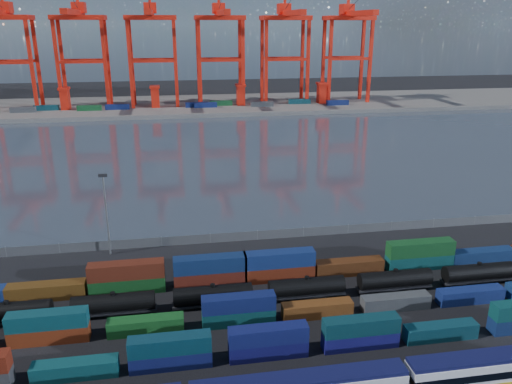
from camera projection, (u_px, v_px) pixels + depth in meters
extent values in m
plane|color=black|center=(287.00, 311.00, 79.49)|extent=(700.00, 700.00, 0.00)
plane|color=#333C49|center=(221.00, 152.00, 177.63)|extent=(700.00, 700.00, 0.00)
cube|color=#514F4C|center=(202.00, 105.00, 275.45)|extent=(700.00, 70.00, 2.00)
cube|color=#0F1139|center=(300.00, 378.00, 56.75)|extent=(25.19, 2.72, 0.50)
cube|color=silver|center=(504.00, 369.00, 61.50)|extent=(25.19, 3.02, 3.83)
cube|color=#0F1139|center=(502.00, 383.00, 62.15)|extent=(25.19, 3.08, 1.21)
cube|color=#0F1139|center=(507.00, 355.00, 60.81)|extent=(25.19, 2.72, 0.50)
cube|color=gold|center=(503.00, 375.00, 61.76)|extent=(25.22, 3.11, 0.36)
cube|color=black|center=(505.00, 367.00, 61.37)|extent=(25.22, 3.11, 1.01)
cube|color=#0E454A|center=(75.00, 369.00, 64.18)|extent=(10.86, 2.21, 2.35)
cube|color=#101750|center=(171.00, 359.00, 66.07)|extent=(10.86, 2.21, 2.35)
cube|color=#0D3443|center=(170.00, 344.00, 65.32)|extent=(10.86, 2.21, 2.35)
cube|color=#101051|center=(268.00, 349.00, 68.13)|extent=(10.86, 2.21, 2.35)
cube|color=#111855|center=(268.00, 335.00, 67.38)|extent=(10.86, 2.21, 2.35)
cube|color=navy|center=(360.00, 340.00, 70.19)|extent=(10.86, 2.21, 2.35)
cube|color=#0B343D|center=(361.00, 325.00, 69.43)|extent=(10.86, 2.21, 2.35)
cube|color=#0D3844|center=(440.00, 331.00, 72.09)|extent=(10.86, 2.21, 2.35)
cube|color=maroon|center=(50.00, 334.00, 71.40)|extent=(11.12, 2.26, 2.41)
cube|color=#0E4149|center=(47.00, 320.00, 70.63)|extent=(11.12, 2.26, 2.41)
cube|color=#16551F|center=(146.00, 325.00, 73.51)|extent=(11.12, 2.26, 2.41)
cube|color=#0B3D3D|center=(239.00, 317.00, 75.67)|extent=(11.12, 2.26, 2.41)
cube|color=#101A51|center=(239.00, 303.00, 74.90)|extent=(11.12, 2.26, 2.41)
cube|color=brown|center=(317.00, 309.00, 77.59)|extent=(11.12, 2.26, 2.41)
cube|color=#3F4244|center=(396.00, 302.00, 79.61)|extent=(11.12, 2.26, 2.41)
cube|color=navy|center=(470.00, 295.00, 81.64)|extent=(11.12, 2.26, 2.41)
cube|color=#563511|center=(47.00, 291.00, 82.61)|extent=(12.61, 2.56, 2.73)
cube|color=#124419|center=(128.00, 285.00, 84.66)|extent=(12.61, 2.56, 2.73)
cube|color=#571F11|center=(126.00, 270.00, 83.79)|extent=(12.61, 2.56, 2.73)
cube|color=#571B11|center=(211.00, 278.00, 86.86)|extent=(12.61, 2.56, 2.73)
cube|color=navy|center=(210.00, 264.00, 85.98)|extent=(12.61, 2.56, 2.73)
cube|color=maroon|center=(279.00, 273.00, 88.76)|extent=(12.61, 2.56, 2.73)
cube|color=navy|center=(279.00, 259.00, 87.89)|extent=(12.61, 2.56, 2.73)
cube|color=#4E260F|center=(349.00, 267.00, 90.79)|extent=(12.61, 2.56, 2.73)
cube|color=#0E4749|center=(419.00, 261.00, 92.93)|extent=(12.61, 2.56, 2.73)
cube|color=#144C20|center=(421.00, 248.00, 92.06)|extent=(12.61, 2.56, 2.73)
cube|color=navy|center=(481.00, 256.00, 94.91)|extent=(12.61, 2.56, 2.73)
cylinder|color=black|center=(8.00, 312.00, 75.12)|extent=(12.62, 2.81, 2.81)
cylinder|color=black|center=(6.00, 303.00, 74.63)|extent=(0.78, 0.78, 0.49)
cube|color=black|center=(9.00, 320.00, 75.62)|extent=(13.10, 1.94, 0.39)
cube|color=black|center=(40.00, 320.00, 76.43)|extent=(2.43, 1.75, 0.58)
cylinder|color=black|center=(113.00, 303.00, 77.54)|extent=(12.62, 2.81, 2.81)
cylinder|color=black|center=(113.00, 294.00, 77.05)|extent=(0.78, 0.78, 0.49)
cube|color=black|center=(114.00, 311.00, 78.04)|extent=(13.10, 1.94, 0.39)
cube|color=black|center=(86.00, 316.00, 77.48)|extent=(2.43, 1.75, 0.58)
cube|color=black|center=(143.00, 311.00, 78.85)|extent=(2.43, 1.75, 0.58)
cylinder|color=black|center=(213.00, 294.00, 79.96)|extent=(12.62, 2.81, 2.81)
cylinder|color=black|center=(213.00, 286.00, 79.47)|extent=(0.78, 0.78, 0.49)
cube|color=black|center=(213.00, 303.00, 80.46)|extent=(13.10, 1.94, 0.39)
cube|color=black|center=(186.00, 307.00, 79.90)|extent=(2.43, 1.75, 0.58)
cube|color=black|center=(240.00, 302.00, 81.26)|extent=(2.43, 1.75, 0.58)
cylinder|color=black|center=(307.00, 286.00, 82.38)|extent=(12.62, 2.81, 2.81)
cylinder|color=black|center=(307.00, 278.00, 81.89)|extent=(0.78, 0.78, 0.49)
cube|color=black|center=(306.00, 295.00, 82.88)|extent=(13.10, 1.94, 0.39)
cube|color=black|center=(281.00, 299.00, 82.32)|extent=(2.43, 1.75, 0.58)
cube|color=black|center=(331.00, 294.00, 83.68)|extent=(2.43, 1.75, 0.58)
cylinder|color=black|center=(395.00, 279.00, 84.80)|extent=(12.62, 2.81, 2.81)
cylinder|color=black|center=(396.00, 271.00, 84.30)|extent=(0.78, 0.78, 0.49)
cube|color=black|center=(394.00, 287.00, 85.30)|extent=(13.10, 1.94, 0.39)
cube|color=black|center=(370.00, 291.00, 84.74)|extent=(2.43, 1.75, 0.58)
cube|color=black|center=(418.00, 287.00, 86.10)|extent=(2.43, 1.75, 0.58)
cylinder|color=black|center=(478.00, 272.00, 87.22)|extent=(12.62, 2.81, 2.81)
cylinder|color=black|center=(480.00, 264.00, 86.72)|extent=(0.78, 0.78, 0.49)
cube|color=black|center=(477.00, 280.00, 87.72)|extent=(13.10, 1.94, 0.39)
cube|color=black|center=(454.00, 284.00, 87.16)|extent=(2.43, 1.75, 0.58)
cube|color=black|center=(499.00, 280.00, 88.52)|extent=(2.43, 1.75, 0.58)
cube|color=#595B5E|center=(258.00, 235.00, 105.35)|extent=(160.00, 0.06, 2.00)
cylinder|color=slate|center=(6.00, 252.00, 97.51)|extent=(0.12, 0.12, 2.20)
cylinder|color=slate|center=(59.00, 248.00, 99.07)|extent=(0.12, 0.12, 2.20)
cylinder|color=slate|center=(111.00, 245.00, 100.63)|extent=(0.12, 0.12, 2.20)
cylinder|color=slate|center=(162.00, 241.00, 102.19)|extent=(0.12, 0.12, 2.20)
cylinder|color=slate|center=(210.00, 238.00, 103.75)|extent=(0.12, 0.12, 2.20)
cylinder|color=slate|center=(258.00, 235.00, 105.31)|extent=(0.12, 0.12, 2.20)
cylinder|color=slate|center=(303.00, 232.00, 106.87)|extent=(0.12, 0.12, 2.20)
cylinder|color=slate|center=(348.00, 229.00, 108.44)|extent=(0.12, 0.12, 2.20)
cylinder|color=slate|center=(391.00, 226.00, 110.00)|extent=(0.12, 0.12, 2.20)
cylinder|color=slate|center=(434.00, 223.00, 111.56)|extent=(0.12, 0.12, 2.20)
cylinder|color=slate|center=(474.00, 220.00, 113.12)|extent=(0.12, 0.12, 2.20)
cylinder|color=slate|center=(107.00, 216.00, 96.56)|extent=(0.36, 0.36, 16.00)
cube|color=black|center=(103.00, 175.00, 93.91)|extent=(1.60, 0.40, 0.60)
cube|color=red|center=(32.00, 67.00, 244.82)|extent=(1.65, 1.65, 46.52)
cube|color=red|center=(38.00, 65.00, 256.41)|extent=(1.65, 1.65, 46.52)
cube|color=red|center=(6.00, 63.00, 242.30)|extent=(22.74, 1.45, 1.45)
cube|color=red|center=(14.00, 61.00, 253.90)|extent=(22.74, 1.45, 1.45)
cube|color=red|center=(3.00, 17.00, 241.41)|extent=(25.84, 14.47, 2.27)
cube|color=red|center=(4.00, 7.00, 243.79)|extent=(6.20, 8.27, 5.17)
cube|color=red|center=(58.00, 67.00, 246.73)|extent=(1.65, 1.65, 46.52)
cube|color=red|center=(63.00, 65.00, 258.33)|extent=(1.65, 1.65, 46.52)
cube|color=red|center=(105.00, 66.00, 250.28)|extent=(1.65, 1.65, 46.52)
cube|color=red|center=(108.00, 64.00, 261.88)|extent=(1.65, 1.65, 46.52)
cube|color=red|center=(81.00, 62.00, 247.76)|extent=(22.74, 1.45, 1.45)
cube|color=red|center=(85.00, 60.00, 259.36)|extent=(22.74, 1.45, 1.45)
cube|color=red|center=(79.00, 17.00, 246.87)|extent=(25.84, 14.47, 2.27)
cube|color=red|center=(74.00, 12.00, 234.62)|extent=(3.10, 49.62, 2.58)
cube|color=red|center=(79.00, 8.00, 249.25)|extent=(6.20, 8.27, 5.17)
cube|color=red|center=(130.00, 66.00, 252.20)|extent=(1.65, 1.65, 46.52)
cube|color=red|center=(132.00, 64.00, 263.79)|extent=(1.65, 1.65, 46.52)
cube|color=red|center=(176.00, 65.00, 255.74)|extent=(1.65, 1.65, 46.52)
cube|color=red|center=(175.00, 64.00, 267.34)|extent=(1.65, 1.65, 46.52)
cube|color=red|center=(153.00, 61.00, 253.23)|extent=(22.74, 1.45, 1.45)
cube|color=red|center=(154.00, 59.00, 264.82)|extent=(22.74, 1.45, 1.45)
cube|color=red|center=(150.00, 18.00, 252.34)|extent=(25.84, 14.47, 2.27)
cube|color=red|center=(149.00, 13.00, 240.08)|extent=(3.10, 49.62, 2.58)
cube|color=red|center=(150.00, 8.00, 254.72)|extent=(6.20, 8.27, 5.17)
cube|color=red|center=(200.00, 65.00, 257.66)|extent=(1.65, 1.65, 46.52)
cube|color=red|center=(198.00, 63.00, 269.25)|extent=(1.65, 1.65, 46.52)
cube|color=red|center=(243.00, 65.00, 261.21)|extent=(1.65, 1.65, 46.52)
cube|color=red|center=(240.00, 63.00, 272.80)|extent=(1.65, 1.65, 46.52)
cube|color=red|center=(221.00, 60.00, 258.69)|extent=(22.74, 1.45, 1.45)
cube|color=red|center=(219.00, 59.00, 270.28)|extent=(22.74, 1.45, 1.45)
cube|color=red|center=(219.00, 18.00, 257.80)|extent=(25.84, 14.47, 2.27)
cube|color=red|center=(222.00, 13.00, 245.55)|extent=(3.10, 49.62, 2.58)
cube|color=red|center=(218.00, 8.00, 260.18)|extent=(6.20, 8.27, 5.17)
cube|color=red|center=(266.00, 64.00, 263.12)|extent=(1.65, 1.65, 46.52)
cube|color=red|center=(262.00, 63.00, 274.71)|extent=(1.65, 1.65, 46.52)
cube|color=red|center=(308.00, 64.00, 266.67)|extent=(1.65, 1.65, 46.52)
cube|color=red|center=(302.00, 62.00, 278.26)|extent=(1.65, 1.65, 46.52)
cube|color=red|center=(287.00, 59.00, 264.15)|extent=(22.74, 1.45, 1.45)
cube|color=red|center=(282.00, 58.00, 275.75)|extent=(22.74, 1.45, 1.45)
cube|color=red|center=(285.00, 18.00, 263.26)|extent=(25.84, 14.47, 2.27)
cube|color=red|center=(291.00, 13.00, 251.01)|extent=(3.10, 49.62, 2.58)
cube|color=red|center=(284.00, 9.00, 265.64)|extent=(6.20, 8.27, 5.17)
cube|color=red|center=(330.00, 63.00, 268.58)|extent=(1.65, 1.65, 46.52)
cube|color=red|center=(323.00, 62.00, 280.18)|extent=(1.65, 1.65, 46.52)
cube|color=red|center=(370.00, 63.00, 272.13)|extent=(1.65, 1.65, 46.52)
cube|color=red|center=(362.00, 61.00, 283.73)|extent=(1.65, 1.65, 46.52)
cube|color=red|center=(350.00, 59.00, 269.61)|extent=(22.74, 1.45, 1.45)
cube|color=red|center=(343.00, 57.00, 281.21)|extent=(22.74, 1.45, 1.45)
cube|color=red|center=(349.00, 18.00, 268.72)|extent=(25.84, 14.47, 2.27)
cube|color=red|center=(357.00, 13.00, 256.47)|extent=(3.10, 49.62, 2.58)
cube|color=red|center=(347.00, 9.00, 271.10)|extent=(6.20, 8.27, 5.17)
cube|color=navy|center=(205.00, 105.00, 260.50)|extent=(12.00, 2.44, 2.60)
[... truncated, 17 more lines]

